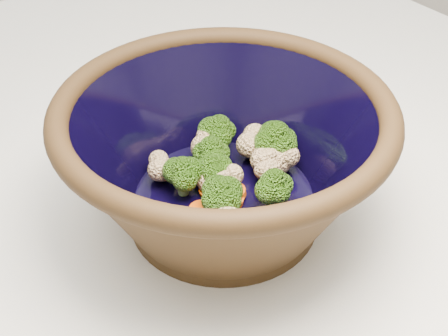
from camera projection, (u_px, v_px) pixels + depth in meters
name	position (u px, v px, depth m)	size (l,w,h in m)	color
mixing_bowl	(224.00, 157.00, 0.61)	(0.42, 0.42, 0.14)	black
vegetable_pile	(231.00, 165.00, 0.64)	(0.19, 0.17, 0.05)	#608442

